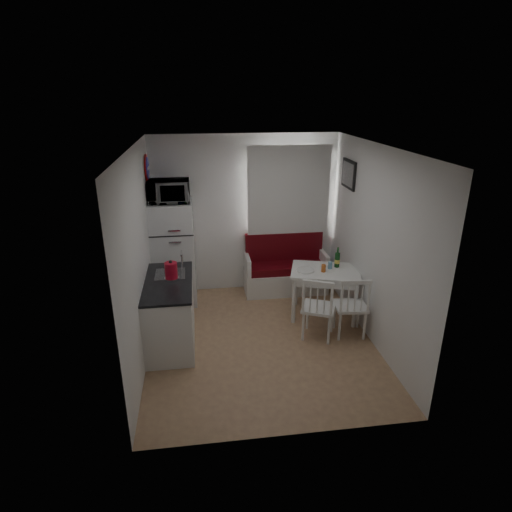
{
  "coord_description": "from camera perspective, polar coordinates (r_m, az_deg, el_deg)",
  "views": [
    {
      "loc": [
        -0.76,
        -5.0,
        3.2
      ],
      "look_at": [
        0.0,
        0.5,
        1.05
      ],
      "focal_mm": 30.0,
      "sensor_mm": 36.0,
      "label": 1
    }
  ],
  "objects": [
    {
      "name": "fridge",
      "position": [
        6.84,
        -10.93,
        0.42
      ],
      "size": [
        0.66,
        0.66,
        1.65
      ],
      "primitive_type": "cube",
      "color": "white",
      "rests_on": "floor"
    },
    {
      "name": "wine_bottle",
      "position": [
        6.45,
        10.8,
        -0.16
      ],
      "size": [
        0.08,
        0.08,
        0.31
      ],
      "primitive_type": null,
      "color": "#15441A",
      "rests_on": "dining_table"
    },
    {
      "name": "floor",
      "position": [
        5.99,
        0.63,
        -11.19
      ],
      "size": [
        3.0,
        3.5,
        0.02
      ],
      "primitive_type": "cube",
      "color": "#A27756",
      "rests_on": "ground"
    },
    {
      "name": "kitchen_counter",
      "position": [
        5.86,
        -11.36,
        -7.27
      ],
      "size": [
        0.62,
        1.32,
        1.16
      ],
      "color": "white",
      "rests_on": "floor"
    },
    {
      "name": "ceiling",
      "position": [
        5.09,
        0.75,
        14.35
      ],
      "size": [
        3.0,
        3.5,
        0.02
      ],
      "primitive_type": "cube",
      "color": "white",
      "rests_on": "wall_back"
    },
    {
      "name": "wall_sign",
      "position": [
        6.57,
        -14.29,
        11.3
      ],
      "size": [
        0.03,
        0.4,
        0.4
      ],
      "primitive_type": "cylinder",
      "rotation": [
        0.0,
        1.57,
        0.0
      ],
      "color": "#1A20A0",
      "rests_on": "wall_left"
    },
    {
      "name": "wall_front",
      "position": [
        3.84,
        4.62,
        -8.61
      ],
      "size": [
        3.0,
        0.02,
        2.6
      ],
      "primitive_type": "cube",
      "color": "white",
      "rests_on": "floor"
    },
    {
      "name": "curtain",
      "position": [
        6.98,
        4.41,
        8.44
      ],
      "size": [
        1.35,
        0.02,
        1.5
      ],
      "primitive_type": "cube",
      "color": "white",
      "rests_on": "wall_back"
    },
    {
      "name": "wall_right",
      "position": [
        5.81,
        15.48,
        1.23
      ],
      "size": [
        0.02,
        3.5,
        2.6
      ],
      "primitive_type": "cube",
      "color": "white",
      "rests_on": "floor"
    },
    {
      "name": "wall_back",
      "position": [
        7.06,
        -1.44,
        5.5
      ],
      "size": [
        3.0,
        0.02,
        2.6
      ],
      "primitive_type": "cube",
      "color": "white",
      "rests_on": "floor"
    },
    {
      "name": "dining_table",
      "position": [
        6.39,
        9.22,
        -2.57
      ],
      "size": [
        1.15,
        0.95,
        0.74
      ],
      "rotation": [
        0.0,
        0.0,
        -0.28
      ],
      "color": "white",
      "rests_on": "floor"
    },
    {
      "name": "microwave",
      "position": [
        6.51,
        -11.55,
        8.46
      ],
      "size": [
        0.6,
        0.41,
        0.33
      ],
      "primitive_type": "imported",
      "color": "white",
      "rests_on": "fridge"
    },
    {
      "name": "drinking_glass_blue",
      "position": [
        6.41,
        9.85,
        -1.22
      ],
      "size": [
        0.06,
        0.06,
        0.11
      ],
      "primitive_type": "cylinder",
      "color": "#6E9FBB",
      "rests_on": "dining_table"
    },
    {
      "name": "chair_left",
      "position": [
        5.79,
        8.67,
        -6.18
      ],
      "size": [
        0.56,
        0.56,
        0.49
      ],
      "rotation": [
        0.0,
        0.0,
        -0.42
      ],
      "color": "white",
      "rests_on": "floor"
    },
    {
      "name": "drinking_glass_orange",
      "position": [
        6.28,
        8.99,
        -1.62
      ],
      "size": [
        0.07,
        0.07,
        0.11
      ],
      "primitive_type": "cylinder",
      "color": "#C65F21",
      "rests_on": "dining_table"
    },
    {
      "name": "chair_right",
      "position": [
        5.94,
        12.86,
        -5.89
      ],
      "size": [
        0.46,
        0.44,
        0.49
      ],
      "rotation": [
        0.0,
        0.0,
        -0.09
      ],
      "color": "white",
      "rests_on": "floor"
    },
    {
      "name": "window",
      "position": [
        7.06,
        4.28,
        8.17
      ],
      "size": [
        1.22,
        0.06,
        1.47
      ],
      "primitive_type": "cube",
      "color": "white",
      "rests_on": "wall_back"
    },
    {
      "name": "kettle",
      "position": [
        5.65,
        -11.25,
        -1.91
      ],
      "size": [
        0.2,
        0.2,
        0.26
      ],
      "primitive_type": "cylinder",
      "color": "red",
      "rests_on": "kitchen_counter"
    },
    {
      "name": "plate",
      "position": [
        6.3,
        6.61,
        -1.88
      ],
      "size": [
        0.26,
        0.26,
        0.02
      ],
      "primitive_type": "cylinder",
      "color": "white",
      "rests_on": "dining_table"
    },
    {
      "name": "wall_left",
      "position": [
        5.4,
        -15.25,
        -0.26
      ],
      "size": [
        0.02,
        3.5,
        2.6
      ],
      "primitive_type": "cube",
      "color": "white",
      "rests_on": "floor"
    },
    {
      "name": "bench",
      "position": [
        7.26,
        3.91,
        -2.25
      ],
      "size": [
        1.38,
        0.53,
        0.98
      ],
      "color": "white",
      "rests_on": "floor"
    },
    {
      "name": "picture_frame",
      "position": [
        6.6,
        12.23,
        10.62
      ],
      "size": [
        0.04,
        0.52,
        0.42
      ],
      "primitive_type": "cube",
      "color": "black",
      "rests_on": "wall_right"
    }
  ]
}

